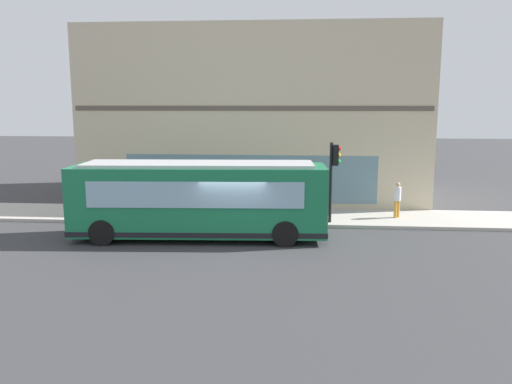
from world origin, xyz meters
TOP-DOWN VIEW (x-y plane):
  - ground at (0.00, 0.00)m, footprint 120.00×120.00m
  - sidewalk_curb at (4.40, 0.00)m, footprint 3.60×40.00m
  - building_corner at (10.83, 0.00)m, footprint 9.32×18.10m
  - city_bus_nearside at (0.49, 1.50)m, footprint 3.13×10.17m
  - traffic_light_near_corner at (3.13, -3.98)m, footprint 0.32×0.49m
  - fire_hydrant at (3.39, -1.73)m, footprint 0.35×0.35m
  - pedestrian_by_light_pole at (5.09, 7.09)m, footprint 0.32×0.32m
  - pedestrian_near_hydrant at (4.34, -6.99)m, footprint 0.32×0.32m
  - newspaper_vending_box at (4.57, 1.54)m, footprint 0.44×0.42m

SIDE VIEW (x-z plane):
  - ground at x=0.00m, z-range 0.00..0.00m
  - sidewalk_curb at x=4.40m, z-range 0.00..0.15m
  - fire_hydrant at x=3.39m, z-range 0.14..0.88m
  - newspaper_vending_box at x=4.57m, z-range 0.15..1.05m
  - pedestrian_near_hydrant at x=4.34m, z-range 0.27..1.91m
  - pedestrian_by_light_pole at x=5.09m, z-range 0.29..2.05m
  - city_bus_nearside at x=0.49m, z-range 0.02..3.09m
  - traffic_light_near_corner at x=3.13m, z-range 0.85..4.39m
  - building_corner at x=10.83m, z-range -0.01..9.29m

